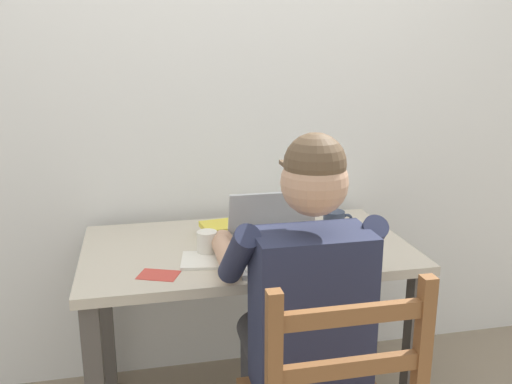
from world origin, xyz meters
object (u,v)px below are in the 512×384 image
(computer_mouse, at_px, (347,251))
(coffee_mug_white, at_px, (208,243))
(seated_person, at_px, (300,304))
(book_stack_main, at_px, (224,230))
(laptop, at_px, (278,243))
(coffee_mug_dark, at_px, (334,222))
(desk, at_px, (247,272))
(landscape_photo_print, at_px, (159,275))

(computer_mouse, xyz_separation_m, coffee_mug_white, (-0.49, 0.12, 0.03))
(seated_person, xyz_separation_m, book_stack_main, (-0.15, 0.55, 0.07))
(laptop, distance_m, coffee_mug_dark, 0.36)
(seated_person, distance_m, computer_mouse, 0.35)
(laptop, bearing_deg, book_stack_main, 119.58)
(desk, height_order, laptop, laptop)
(computer_mouse, relative_size, book_stack_main, 0.51)
(coffee_mug_dark, bearing_deg, computer_mouse, -100.07)
(desk, distance_m, seated_person, 0.44)
(book_stack_main, xyz_separation_m, landscape_photo_print, (-0.27, -0.34, -0.02))
(desk, height_order, computer_mouse, computer_mouse)
(seated_person, xyz_separation_m, coffee_mug_dark, (0.29, 0.50, 0.09))
(computer_mouse, xyz_separation_m, book_stack_main, (-0.40, 0.31, 0.01))
(coffee_mug_dark, xyz_separation_m, book_stack_main, (-0.44, 0.05, -0.02))
(laptop, xyz_separation_m, book_stack_main, (-0.15, 0.27, -0.03))
(desk, distance_m, book_stack_main, 0.19)
(book_stack_main, bearing_deg, landscape_photo_print, -128.59)
(book_stack_main, bearing_deg, computer_mouse, -37.99)
(desk, distance_m, coffee_mug_white, 0.23)
(computer_mouse, bearing_deg, desk, 150.44)
(laptop, relative_size, coffee_mug_white, 2.97)
(seated_person, bearing_deg, book_stack_main, 105.74)
(coffee_mug_white, height_order, book_stack_main, coffee_mug_white)
(desk, relative_size, coffee_mug_white, 11.02)
(coffee_mug_dark, height_order, book_stack_main, coffee_mug_dark)
(coffee_mug_dark, relative_size, book_stack_main, 0.63)
(computer_mouse, bearing_deg, book_stack_main, 142.01)
(desk, bearing_deg, coffee_mug_dark, 10.53)
(seated_person, xyz_separation_m, computer_mouse, (0.24, 0.24, 0.07))
(coffee_mug_white, bearing_deg, landscape_photo_print, -140.08)
(seated_person, height_order, computer_mouse, seated_person)
(desk, xyz_separation_m, landscape_photo_print, (-0.34, -0.22, 0.11))
(computer_mouse, xyz_separation_m, landscape_photo_print, (-0.67, -0.03, -0.02))
(laptop, height_order, book_stack_main, laptop)
(coffee_mug_white, height_order, landscape_photo_print, coffee_mug_white)
(laptop, bearing_deg, coffee_mug_dark, 36.98)
(coffee_mug_white, bearing_deg, seated_person, -56.06)
(desk, bearing_deg, computer_mouse, -29.56)
(laptop, bearing_deg, seated_person, -89.86)
(laptop, relative_size, computer_mouse, 3.30)
(laptop, bearing_deg, coffee_mug_white, 161.00)
(coffee_mug_dark, distance_m, landscape_photo_print, 0.78)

